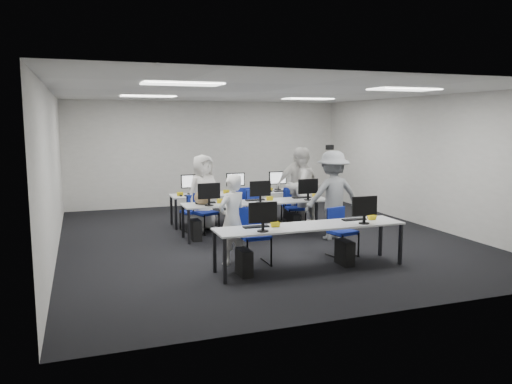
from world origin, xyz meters
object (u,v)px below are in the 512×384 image
object	(u,v)px
student_1	(300,187)
photographer	(333,195)
chair_7	(291,212)
student_2	(203,193)
chair_2	(206,220)
chair_5	(192,219)
chair_1	(342,241)
desk_front	(310,228)
chair_6	(248,215)
chair_0	(254,247)
student_3	(298,186)
chair_3	(245,217)
student_0	(232,219)
desk_mid	(257,204)
chair_4	(295,215)

from	to	relation	value
student_1	photographer	distance (m)	1.43
chair_7	student_2	bearing A→B (deg)	-162.77
chair_2	chair_5	bearing A→B (deg)	107.59
chair_1	student_1	xyz separation A→B (m)	(0.37, 2.67, 0.64)
photographer	desk_front	bearing A→B (deg)	53.78
chair_6	photographer	distance (m)	2.16
chair_0	chair_6	size ratio (longest dim) A/B	1.04
chair_1	chair_5	world-z (taller)	chair_1
chair_5	student_1	bearing A→B (deg)	-19.87
chair_7	student_3	bearing A→B (deg)	-53.98
chair_3	student_2	world-z (taller)	student_2
student_2	photographer	bearing A→B (deg)	-59.07
chair_6	chair_7	size ratio (longest dim) A/B	1.03
student_0	desk_mid	bearing A→B (deg)	-143.97
chair_1	chair_5	bearing A→B (deg)	111.62
desk_front	student_2	size ratio (longest dim) A/B	1.89
desk_front	student_0	xyz separation A→B (m)	(-1.13, 0.70, 0.09)
chair_6	student_0	xyz separation A→B (m)	(-1.18, -2.67, 0.48)
chair_5	student_1	size ratio (longest dim) A/B	0.46
chair_0	chair_5	xyz separation A→B (m)	(-0.45, 2.93, -0.04)
desk_mid	chair_0	xyz separation A→B (m)	(-0.78, -2.05, -0.38)
chair_1	student_0	distance (m)	2.08
chair_0	student_2	distance (m)	2.96
desk_mid	student_0	xyz separation A→B (m)	(-1.13, -1.90, 0.09)
chair_3	student_0	bearing A→B (deg)	-115.05
chair_4	chair_7	world-z (taller)	chair_7
chair_4	student_3	distance (m)	0.68
chair_1	student_1	world-z (taller)	student_1
student_0	desk_front	bearing A→B (deg)	124.91
photographer	chair_6	bearing A→B (deg)	-50.04
chair_2	chair_1	bearing A→B (deg)	-76.77
chair_0	student_2	xyz separation A→B (m)	(-0.19, 2.91, 0.55)
desk_mid	chair_0	bearing A→B (deg)	-110.89
student_0	student_3	world-z (taller)	student_3
chair_6	student_2	distance (m)	1.17
desk_front	student_3	xyz separation A→B (m)	(1.26, 3.30, 0.24)
chair_0	student_1	xyz separation A→B (m)	(2.03, 2.63, 0.61)
student_3	chair_6	bearing A→B (deg)	176.08
chair_6	desk_front	bearing A→B (deg)	-111.52
chair_4	photographer	xyz separation A→B (m)	(0.23, -1.37, 0.65)
chair_3	student_1	world-z (taller)	student_1
chair_3	student_3	size ratio (longest dim) A/B	0.51
chair_4	chair_6	world-z (taller)	chair_6
chair_3	chair_4	distance (m)	1.22
chair_6	chair_7	bearing A→B (deg)	-13.58
chair_2	chair_3	size ratio (longest dim) A/B	0.92
student_3	chair_4	bearing A→B (deg)	-129.45
student_3	chair_3	bearing A→B (deg)	-173.10
chair_7	chair_4	bearing A→B (deg)	-82.86
chair_6	desk_mid	bearing A→B (deg)	-114.34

